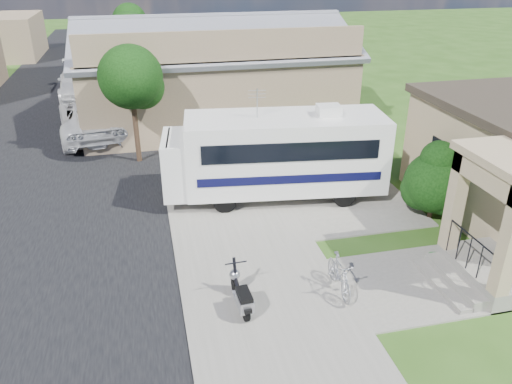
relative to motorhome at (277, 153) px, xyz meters
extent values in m
plane|color=#264713|center=(-0.70, -4.66, -1.59)|extent=(120.00, 120.00, 0.00)
cube|color=black|center=(-8.20, 5.34, -1.58)|extent=(9.00, 80.00, 0.02)
cube|color=slate|center=(-1.70, 5.34, -1.56)|extent=(4.00, 80.00, 0.06)
cube|color=slate|center=(0.80, -0.16, -1.56)|extent=(7.00, 6.00, 0.05)
cube|color=slate|center=(2.30, -5.66, -1.56)|extent=(4.00, 3.00, 0.05)
cube|color=black|center=(4.78, -1.96, 0.11)|extent=(0.04, 1.10, 1.20)
cube|color=slate|center=(4.00, -5.96, -1.34)|extent=(1.60, 2.40, 0.50)
cube|color=slate|center=(3.00, -5.96, -1.43)|extent=(0.40, 2.16, 0.32)
cube|color=slate|center=(2.65, -5.96, -1.51)|extent=(0.35, 2.16, 0.16)
cube|color=tan|center=(3.38, -4.93, 0.26)|extent=(0.35, 0.35, 2.70)
cube|color=tan|center=(3.38, -6.98, 0.26)|extent=(0.35, 0.35, 2.70)
cube|color=tan|center=(3.38, -5.96, 1.36)|extent=(0.35, 2.40, 0.50)
cylinder|color=black|center=(3.25, -5.96, -0.19)|extent=(0.04, 1.70, 0.04)
cube|color=#826951|center=(-0.70, 9.34, 0.21)|extent=(12.00, 8.00, 3.60)
cube|color=#595A65|center=(-0.70, 7.34, 2.56)|extent=(12.50, 4.40, 1.78)
cube|color=#595A65|center=(-0.70, 11.34, 2.56)|extent=(12.50, 4.40, 1.78)
cube|color=#595A65|center=(-0.70, 9.34, 3.26)|extent=(12.50, 0.50, 0.22)
cube|color=#826951|center=(-0.70, 5.44, 2.56)|extent=(11.76, 0.20, 1.30)
cylinder|color=black|center=(-4.50, 4.34, -0.01)|extent=(0.20, 0.20, 3.15)
sphere|color=black|center=(-4.50, 4.34, 1.79)|extent=(2.40, 2.40, 2.40)
sphere|color=black|center=(-4.10, 4.54, 1.34)|extent=(1.68, 1.68, 1.68)
cylinder|color=black|center=(-4.50, 14.34, 0.06)|extent=(0.20, 0.20, 3.29)
sphere|color=black|center=(-4.50, 14.34, 1.94)|extent=(2.40, 2.40, 2.40)
sphere|color=black|center=(-4.10, 14.54, 1.47)|extent=(1.68, 1.68, 1.68)
cylinder|color=black|center=(-4.50, 23.34, -0.08)|extent=(0.20, 0.20, 3.01)
sphere|color=black|center=(-4.50, 23.34, 1.64)|extent=(2.40, 2.40, 2.40)
sphere|color=black|center=(-4.10, 23.54, 1.21)|extent=(1.68, 1.68, 1.68)
cube|color=silver|center=(0.27, -0.03, 0.03)|extent=(6.72, 3.09, 2.41)
cube|color=silver|center=(-3.31, 0.41, -0.25)|extent=(1.00, 2.27, 1.85)
cube|color=black|center=(-3.48, 0.43, 0.26)|extent=(0.29, 1.96, 0.83)
cube|color=black|center=(0.13, -1.20, 0.46)|extent=(5.47, 0.70, 0.60)
cube|color=black|center=(0.42, 1.13, 0.46)|extent=(5.47, 0.70, 0.60)
cube|color=black|center=(0.13, -1.19, -0.45)|extent=(5.79, 0.73, 0.28)
cube|color=black|center=(0.42, 1.13, -0.45)|extent=(5.79, 0.73, 0.28)
cube|color=silver|center=(1.65, -0.20, 1.40)|extent=(0.81, 0.73, 0.32)
cylinder|color=#9F9FA6|center=(-0.65, 0.08, 1.70)|extent=(0.04, 0.04, 0.93)
cylinder|color=black|center=(-1.91, -0.79, -1.17)|extent=(0.77, 0.35, 0.74)
cylinder|color=black|center=(-1.66, 1.23, -1.17)|extent=(0.77, 0.35, 0.74)
cylinder|color=black|center=(1.95, -1.27, -1.17)|extent=(0.77, 0.35, 0.74)
cylinder|color=black|center=(2.20, 0.76, -1.17)|extent=(0.77, 0.35, 0.74)
cylinder|color=black|center=(4.31, -2.59, -1.21)|extent=(0.15, 0.15, 0.76)
sphere|color=black|center=(4.31, -2.59, -0.36)|extent=(1.89, 1.89, 1.89)
sphere|color=black|center=(4.69, -2.31, 0.02)|extent=(1.51, 1.51, 1.51)
sphere|color=black|center=(4.03, -2.40, -0.64)|extent=(1.33, 1.33, 1.33)
sphere|color=black|center=(4.50, -2.87, -0.74)|extent=(1.14, 1.14, 1.14)
sphere|color=black|center=(4.31, -2.59, 0.40)|extent=(1.14, 1.14, 1.14)
cylinder|color=black|center=(-2.34, -6.08, -1.32)|extent=(0.13, 0.42, 0.42)
cylinder|color=black|center=(-2.39, -5.04, -1.32)|extent=(0.13, 0.42, 0.42)
cube|color=#9F9FA6|center=(-2.37, -5.61, -1.26)|extent=(0.31, 0.53, 0.08)
cube|color=#9F9FA6|center=(-2.35, -5.99, -1.13)|extent=(0.35, 0.54, 0.28)
cube|color=black|center=(-2.35, -5.94, -0.94)|extent=(0.31, 0.58, 0.11)
cube|color=black|center=(-2.33, -6.22, -1.15)|extent=(0.18, 0.20, 0.09)
cylinder|color=black|center=(-2.39, -5.11, -0.94)|extent=(0.09, 0.32, 0.79)
sphere|color=#9F9FA6|center=(-2.39, -5.04, -1.01)|extent=(0.27, 0.27, 0.27)
sphere|color=black|center=(-2.40, -4.97, -1.01)|extent=(0.11, 0.11, 0.11)
cylinder|color=black|center=(-2.39, -5.18, -0.58)|extent=(0.52, 0.06, 0.03)
cube|color=black|center=(-2.39, -5.04, -1.21)|extent=(0.15, 0.27, 0.06)
imported|color=#9F9FA6|center=(0.08, -5.55, -1.12)|extent=(0.49, 1.58, 0.94)
imported|color=silver|center=(-6.43, 8.08, -0.75)|extent=(3.53, 6.37, 1.69)
imported|color=silver|center=(-7.48, 15.36, -0.72)|extent=(2.88, 6.18, 1.75)
cylinder|color=#146520|center=(3.11, -4.91, -1.49)|extent=(0.42, 0.42, 0.19)
camera|label=1|loc=(-4.13, -14.82, 5.95)|focal=35.00mm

